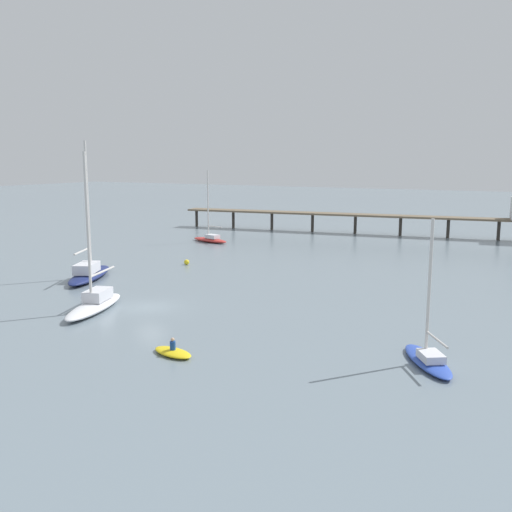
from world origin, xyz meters
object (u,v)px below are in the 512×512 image
sailboat_blue (428,356)px  sailboat_red (210,238)px  pier (439,212)px  mooring_buoy_far (187,262)px  sailboat_white (95,302)px  dinghy_yellow (173,352)px  sailboat_navy (89,272)px

sailboat_blue → sailboat_red: sailboat_red is taller
pier → mooring_buoy_far: pier is taller
sailboat_blue → sailboat_white: size_ratio=0.69×
pier → sailboat_red: 36.26m
sailboat_blue → mooring_buoy_far: (-31.76, 19.97, -0.23)m
dinghy_yellow → sailboat_blue: bearing=22.0°
sailboat_white → mooring_buoy_far: size_ratio=20.63×
sailboat_navy → sailboat_white: bearing=-43.4°
sailboat_red → dinghy_yellow: sailboat_red is taller
sailboat_red → dinghy_yellow: size_ratio=3.21×
sailboat_blue → mooring_buoy_far: 37.51m
sailboat_red → mooring_buoy_far: size_ratio=17.13×
pier → dinghy_yellow: 64.33m
sailboat_blue → pier: bearing=100.0°
pier → sailboat_navy: size_ratio=4.30×
sailboat_red → pier: bearing=36.5°
dinghy_yellow → mooring_buoy_far: size_ratio=5.33×
sailboat_red → dinghy_yellow: (24.67, -42.60, -0.44)m
sailboat_red → sailboat_navy: size_ratio=0.76×
pier → sailboat_red: sailboat_red is taller
sailboat_navy → sailboat_white: sailboat_navy is taller
sailboat_navy → mooring_buoy_far: 12.17m
dinghy_yellow → sailboat_white: bearing=155.0°
sailboat_navy → dinghy_yellow: bearing=-34.1°
sailboat_blue → dinghy_yellow: sailboat_blue is taller
sailboat_red → mooring_buoy_far: sailboat_red is taller
sailboat_red → sailboat_white: bearing=-71.1°
sailboat_blue → sailboat_navy: sailboat_navy is taller
sailboat_red → dinghy_yellow: 49.23m
sailboat_navy → mooring_buoy_far: size_ratio=22.63×
sailboat_navy → dinghy_yellow: (21.36, -14.44, -0.60)m
pier → sailboat_blue: size_ratio=6.87×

